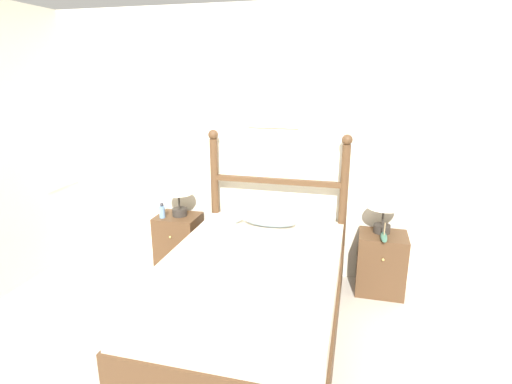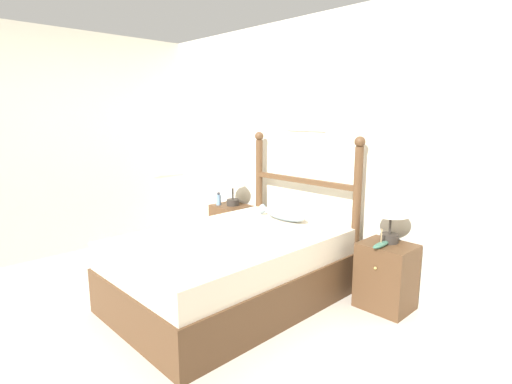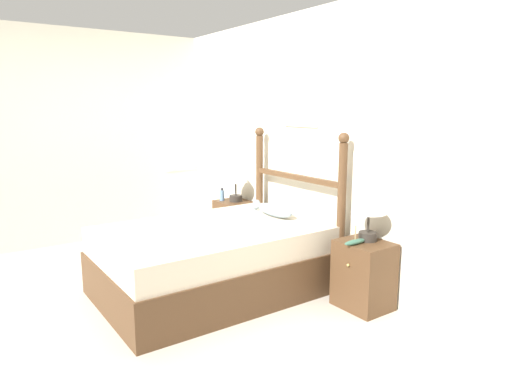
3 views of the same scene
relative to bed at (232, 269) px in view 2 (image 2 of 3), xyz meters
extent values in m
plane|color=#B7AD9E|center=(-0.19, -0.65, -0.30)|extent=(16.00, 16.00, 0.00)
cube|color=beige|center=(-0.19, 1.08, 0.98)|extent=(6.40, 0.06, 2.55)
cube|color=beige|center=(-0.06, 1.04, 1.44)|extent=(0.49, 0.02, 0.58)
cube|color=silver|center=(-0.06, 1.03, 1.44)|extent=(0.43, 0.01, 0.52)
cube|color=beige|center=(-2.32, -0.65, 0.98)|extent=(0.06, 6.40, 2.55)
cube|color=white|center=(-2.29, 1.01, 1.02)|extent=(0.01, 0.86, 1.08)
cube|color=white|center=(-2.28, 1.01, 1.02)|extent=(0.01, 0.78, 1.00)
cube|color=#4C331E|center=(0.00, 0.00, -0.11)|extent=(1.33, 1.96, 0.38)
cube|color=beige|center=(0.00, 0.00, 0.19)|extent=(1.29, 1.92, 0.23)
cylinder|color=#4C331E|center=(-0.62, 0.94, 0.37)|extent=(0.08, 0.08, 1.34)
sphere|color=#4C331E|center=(-0.62, 0.94, 1.08)|extent=(0.10, 0.10, 0.10)
cylinder|color=#4C331E|center=(0.62, 0.94, 0.37)|extent=(0.08, 0.08, 1.34)
sphere|color=#4C331E|center=(0.62, 0.94, 1.08)|extent=(0.10, 0.10, 0.10)
cube|color=#4C331E|center=(0.00, 0.94, 0.67)|extent=(1.25, 0.05, 0.05)
cube|color=#4C331E|center=(-1.00, 0.85, -0.02)|extent=(0.42, 0.35, 0.56)
sphere|color=tan|center=(-1.00, 0.66, 0.11)|extent=(0.02, 0.02, 0.02)
cube|color=#4C331E|center=(1.00, 0.85, -0.02)|extent=(0.42, 0.35, 0.56)
sphere|color=tan|center=(1.00, 0.66, 0.11)|extent=(0.02, 0.02, 0.02)
cylinder|color=#2D2823|center=(-0.98, 0.86, 0.30)|extent=(0.15, 0.15, 0.07)
cylinder|color=#2D2823|center=(-0.98, 0.86, 0.42)|extent=(0.02, 0.02, 0.16)
cone|color=beige|center=(-0.98, 0.86, 0.58)|extent=(0.28, 0.28, 0.17)
cylinder|color=#2D2823|center=(0.98, 0.89, 0.30)|extent=(0.15, 0.15, 0.07)
cylinder|color=#2D2823|center=(0.98, 0.89, 0.42)|extent=(0.02, 0.02, 0.16)
cone|color=beige|center=(0.98, 0.89, 0.58)|extent=(0.28, 0.28, 0.17)
cylinder|color=#668CB2|center=(-1.12, 0.75, 0.33)|extent=(0.06, 0.06, 0.12)
sphere|color=#333338|center=(-1.12, 0.75, 0.40)|extent=(0.04, 0.04, 0.04)
ellipsoid|color=#386651|center=(0.99, 0.73, 0.29)|extent=(0.06, 0.23, 0.04)
cylinder|color=#997F56|center=(0.99, 0.73, 0.36)|extent=(0.01, 0.01, 0.11)
ellipsoid|color=#8499A3|center=(-0.01, 0.69, 0.36)|extent=(0.49, 0.16, 0.12)
cone|color=#8499A3|center=(-0.28, 0.69, 0.36)|extent=(0.07, 0.11, 0.11)
camera|label=1|loc=(0.72, -2.63, 1.63)|focal=28.00mm
camera|label=2|loc=(2.50, -2.12, 1.32)|focal=28.00mm
camera|label=3|loc=(3.41, -1.93, 1.35)|focal=32.00mm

